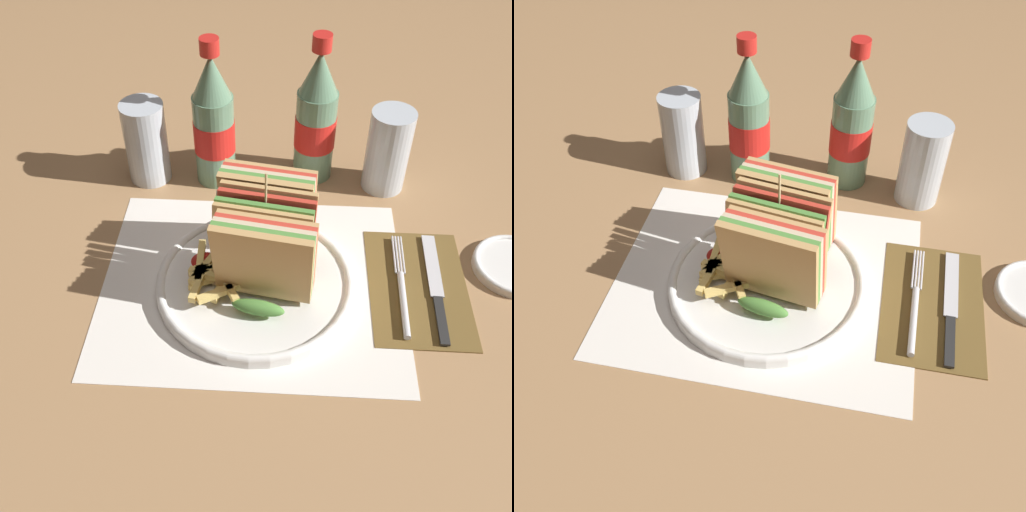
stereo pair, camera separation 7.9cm
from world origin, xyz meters
TOP-DOWN VIEW (x-y plane):
  - ground_plane at (0.00, 0.00)m, footprint 4.00×4.00m
  - placemat at (0.01, -0.01)m, footprint 0.41×0.34m
  - plate_main at (0.01, -0.01)m, footprint 0.26×0.26m
  - club_sandwich at (0.02, 0.01)m, footprint 0.13×0.19m
  - fries_pile at (-0.04, -0.02)m, footprint 0.08×0.11m
  - ketchup_blob at (-0.06, 0.01)m, footprint 0.04×0.03m
  - napkin at (0.23, -0.00)m, footprint 0.13×0.21m
  - fork at (0.21, -0.02)m, footprint 0.02×0.18m
  - knife at (0.25, -0.00)m, footprint 0.02×0.20m
  - coke_bottle_near at (-0.06, 0.22)m, footprint 0.06×0.06m
  - coke_bottle_far at (0.09, 0.24)m, footprint 0.06×0.06m
  - glass_near at (0.20, 0.22)m, footprint 0.07×0.07m
  - glass_far at (-0.17, 0.22)m, footprint 0.07×0.07m

SIDE VIEW (x-z plane):
  - ground_plane at x=0.00m, z-range 0.00..0.00m
  - placemat at x=0.01m, z-range 0.00..0.00m
  - napkin at x=0.23m, z-range 0.00..0.00m
  - knife at x=0.25m, z-range 0.00..0.01m
  - fork at x=0.21m, z-range 0.00..0.01m
  - plate_main at x=0.01m, z-range 0.00..0.02m
  - ketchup_blob at x=-0.06m, z-range 0.02..0.03m
  - fries_pile at x=-0.04m, z-range 0.02..0.04m
  - glass_near at x=0.20m, z-range 0.00..0.13m
  - glass_far at x=-0.17m, z-range 0.00..0.13m
  - club_sandwich at x=0.02m, z-range 0.00..0.16m
  - coke_bottle_near at x=-0.06m, z-range -0.02..0.22m
  - coke_bottle_far at x=0.09m, z-range -0.02..0.22m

